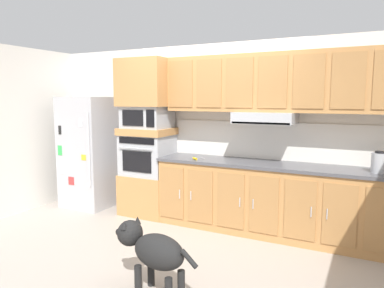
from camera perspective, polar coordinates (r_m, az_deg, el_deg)
ground_plane at (r=4.53m, az=-1.56°, el=-15.23°), size 9.60×9.60×0.00m
back_kitchen_wall at (r=5.22m, az=4.18°, el=1.91°), size 6.20×0.12×2.50m
side_panel_left at (r=6.06m, az=-25.62°, el=1.96°), size 0.12×7.10×2.50m
refrigerator at (r=6.02m, az=-15.96°, el=-1.20°), size 0.76×0.73×1.76m
oven_base_cabinet at (r=5.53m, az=-6.89°, el=-7.84°), size 0.74×0.62×0.60m
built_in_oven at (r=5.40m, az=-7.00°, el=-1.69°), size 0.70×0.62×0.60m
appliance_mid_shelf at (r=5.36m, az=-7.04°, el=2.01°), size 0.74×0.62×0.10m
microwave at (r=5.34m, az=-7.09°, el=4.25°), size 0.64×0.54×0.32m
appliance_upper_cabinet at (r=5.34m, az=-7.16°, el=9.62°), size 0.74×0.62×0.68m
lower_cabinet_run at (r=4.75m, az=12.29°, el=-8.72°), size 2.97×0.63×0.88m
countertop_slab at (r=4.65m, az=12.45°, el=-3.25°), size 3.01×0.64×0.04m
backsplash_panel at (r=4.89m, az=13.38°, el=0.43°), size 3.01×0.02×0.50m
upper_cabinet_with_hood at (r=4.70m, az=13.08°, el=9.12°), size 2.97×0.48×0.88m
screwdriver at (r=4.81m, az=0.58°, el=-2.32°), size 0.17×0.17×0.03m
electric_kettle at (r=4.44m, az=27.63°, el=-2.64°), size 0.17×0.17×0.24m
dog at (r=3.33m, az=-6.38°, el=-16.25°), size 0.97×0.40×0.63m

